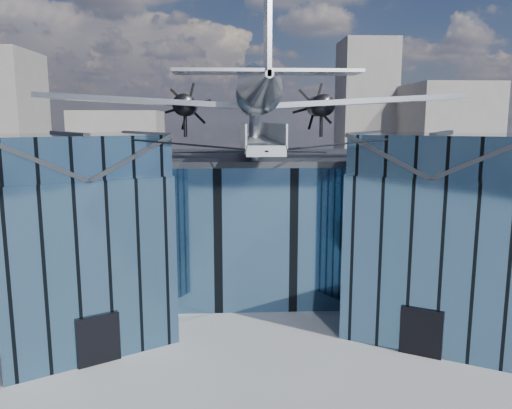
{
  "coord_description": "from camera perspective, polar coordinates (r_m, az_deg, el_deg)",
  "views": [
    {
      "loc": [
        -1.62,
        -29.06,
        12.45
      ],
      "look_at": [
        0.0,
        2.0,
        7.2
      ],
      "focal_mm": 35.0,
      "sensor_mm": 36.0,
      "label": 1
    }
  ],
  "objects": [
    {
      "name": "museum",
      "position": [
        35.59,
        -0.32,
        -1.62
      ],
      "size": [
        32.88,
        24.5,
        17.6
      ],
      "color": "#446A8B",
      "rests_on": "ground"
    },
    {
      "name": "bg_towers",
      "position": [
        79.64,
        -0.78,
        7.82
      ],
      "size": [
        77.0,
        24.5,
        26.0
      ],
      "color": "slate",
      "rests_on": "ground"
    },
    {
      "name": "ground_plane",
      "position": [
        31.65,
        0.19,
        -13.58
      ],
      "size": [
        120.0,
        120.0,
        0.0
      ],
      "primitive_type": "plane",
      "color": "gray"
    }
  ]
}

